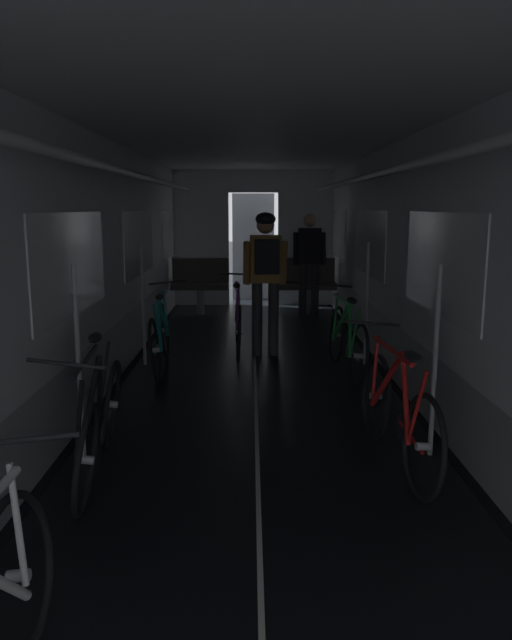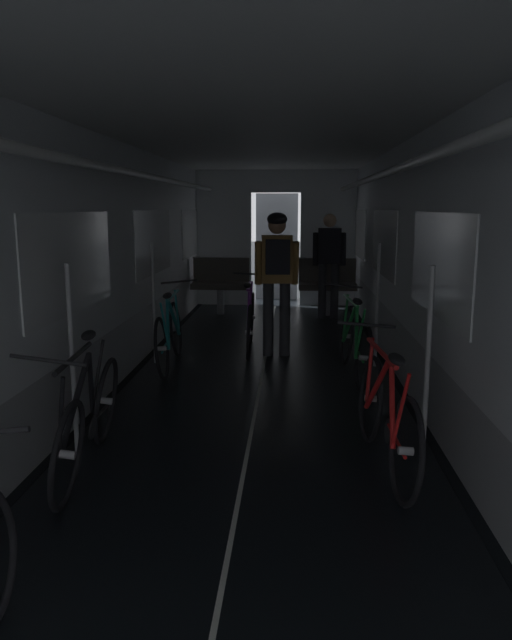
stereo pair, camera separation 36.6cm
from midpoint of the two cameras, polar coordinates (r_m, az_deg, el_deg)
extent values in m
cube|color=black|center=(5.81, -12.23, -7.53)|extent=(0.08, 11.50, 0.01)
cube|color=black|center=(5.74, 16.28, -7.94)|extent=(0.08, 11.50, 0.01)
cube|color=beige|center=(5.60, 1.93, -7.98)|extent=(0.03, 11.27, 0.00)
cube|color=#9EA0A5|center=(5.75, -13.31, -4.67)|extent=(0.12, 11.50, 0.60)
cube|color=silver|center=(5.56, -13.85, 7.59)|extent=(0.12, 11.50, 1.85)
cube|color=white|center=(5.01, -14.99, 5.23)|extent=(0.02, 1.90, 0.80)
cube|color=white|center=(7.78, -8.30, 7.27)|extent=(0.02, 1.90, 0.80)
cube|color=white|center=(10.61, -5.12, 8.20)|extent=(0.02, 1.90, 0.80)
cube|color=yellow|center=(5.46, -13.42, 5.72)|extent=(0.01, 0.20, 0.28)
cylinder|color=white|center=(5.47, -10.62, 13.70)|extent=(0.07, 11.04, 0.07)
cylinder|color=#B7BABF|center=(4.52, -14.78, -3.68)|extent=(0.04, 0.04, 1.40)
cylinder|color=#B7BABF|center=(6.99, -8.16, 1.54)|extent=(0.04, 0.04, 1.40)
cube|color=#9EA0A5|center=(5.68, 17.43, -5.08)|extent=(0.12, 11.50, 0.60)
cube|color=silver|center=(5.49, 18.14, 7.34)|extent=(0.12, 11.50, 1.85)
cube|color=white|center=(4.93, 18.94, 4.93)|extent=(0.02, 1.90, 0.80)
cube|color=white|center=(7.73, 13.35, 7.08)|extent=(0.02, 1.90, 0.80)
cube|color=white|center=(10.57, 10.72, 8.05)|extent=(0.02, 1.90, 0.80)
cube|color=yellow|center=(5.66, 16.93, 5.72)|extent=(0.01, 0.20, 0.28)
cylinder|color=white|center=(5.41, 14.91, 13.56)|extent=(0.07, 11.04, 0.07)
cylinder|color=#B7BABF|center=(4.44, 18.20, -4.11)|extent=(0.04, 0.04, 1.40)
cylinder|color=#B7BABF|center=(6.94, 12.86, 1.32)|extent=(0.04, 0.04, 1.40)
cube|color=silver|center=(11.18, -2.09, 7.72)|extent=(1.00, 0.12, 2.45)
cube|color=silver|center=(11.16, 7.75, 7.62)|extent=(1.00, 0.12, 2.45)
cube|color=silver|center=(11.13, 2.88, 12.98)|extent=(0.90, 0.12, 0.40)
cube|color=#4C4F54|center=(11.84, 2.86, 6.90)|extent=(0.81, 0.04, 2.05)
cube|color=white|center=(5.36, 2.11, 18.34)|extent=(3.14, 11.62, 0.12)
cylinder|color=gray|center=(10.23, -2.35, 1.79)|extent=(0.12, 0.12, 0.44)
cube|color=#47423D|center=(10.19, -2.36, 3.29)|extent=(0.96, 0.44, 0.10)
cube|color=#47423D|center=(10.35, -2.26, 4.79)|extent=(0.96, 0.08, 0.40)
torus|color=gray|center=(10.42, -4.62, 5.91)|extent=(0.14, 0.14, 0.02)
cylinder|color=gray|center=(10.21, 7.76, 1.68)|extent=(0.12, 0.12, 0.44)
cube|color=#47423D|center=(10.17, 7.80, 3.18)|extent=(0.96, 0.44, 0.10)
cube|color=#47423D|center=(10.33, 7.76, 4.69)|extent=(0.96, 0.08, 0.40)
torus|color=gray|center=(10.32, 5.38, 5.85)|extent=(0.14, 0.14, 0.02)
torus|color=black|center=(6.05, 11.84, -3.53)|extent=(0.15, 0.68, 0.67)
cylinder|color=#B2B2B7|center=(6.05, 11.84, -3.53)|extent=(0.10, 0.06, 0.06)
torus|color=black|center=(7.02, 10.06, -1.51)|extent=(0.15, 0.68, 0.67)
cylinder|color=#B2B2B7|center=(7.02, 10.06, -1.51)|extent=(0.10, 0.06, 0.06)
cylinder|color=#1E8438|center=(6.67, 10.43, -0.24)|extent=(0.13, 0.54, 0.56)
cylinder|color=#1E8438|center=(6.28, 11.15, -0.94)|extent=(0.07, 0.35, 0.55)
cylinder|color=#1E8438|center=(6.47, 10.55, 1.79)|extent=(0.10, 0.82, 0.04)
cylinder|color=#1E8438|center=(6.06, 11.57, -1.16)|extent=(0.08, 0.16, 0.49)
cylinder|color=#1E8438|center=(6.27, 11.41, -3.23)|extent=(0.06, 0.45, 0.07)
cylinder|color=#1E8438|center=(6.94, 9.97, 0.38)|extent=(0.07, 0.09, 0.49)
cylinder|color=black|center=(6.49, 11.01, -2.95)|extent=(0.04, 0.17, 0.17)
ellipsoid|color=black|center=(6.05, 11.30, 1.73)|extent=(0.11, 0.25, 0.07)
cylinder|color=black|center=(6.91, 9.76, 3.20)|extent=(0.44, 0.06, 0.07)
torus|color=black|center=(6.36, -7.27, -2.71)|extent=(0.13, 0.67, 0.67)
cylinder|color=#B2B2B7|center=(6.36, -7.27, -2.71)|extent=(0.10, 0.05, 0.06)
torus|color=black|center=(7.34, -6.18, -0.88)|extent=(0.13, 0.67, 0.67)
cylinder|color=#B2B2B7|center=(7.34, -6.18, -0.88)|extent=(0.10, 0.05, 0.06)
cylinder|color=teal|center=(6.99, -6.35, 0.37)|extent=(0.07, 0.54, 0.56)
cylinder|color=teal|center=(6.59, -6.78, -0.27)|extent=(0.10, 0.34, 0.55)
cylinder|color=teal|center=(6.80, -6.34, 2.32)|extent=(0.08, 0.82, 0.04)
cylinder|color=teal|center=(6.37, -7.02, -0.45)|extent=(0.07, 0.17, 0.49)
cylinder|color=teal|center=(6.58, -7.02, -2.45)|extent=(0.05, 0.45, 0.07)
cylinder|color=teal|center=(7.27, -6.06, 0.94)|extent=(0.08, 0.09, 0.49)
cylinder|color=black|center=(6.80, -6.78, -2.20)|extent=(0.04, 0.17, 0.17)
ellipsoid|color=black|center=(6.37, -6.76, 2.29)|extent=(0.11, 0.24, 0.07)
cylinder|color=black|center=(7.24, -5.83, 3.63)|extent=(0.44, 0.05, 0.07)
torus|color=black|center=(4.74, -11.83, -7.51)|extent=(0.18, 0.68, 0.67)
cylinder|color=#B2B2B7|center=(4.74, -11.83, -7.51)|extent=(0.10, 0.06, 0.06)
torus|color=black|center=(3.81, -14.72, -12.25)|extent=(0.18, 0.68, 0.67)
cylinder|color=#B2B2B7|center=(3.81, -14.72, -12.25)|extent=(0.10, 0.06, 0.06)
cylinder|color=black|center=(4.03, -14.24, -7.65)|extent=(0.08, 0.55, 0.56)
cylinder|color=black|center=(4.41, -13.04, -5.99)|extent=(0.13, 0.34, 0.55)
cylinder|color=black|center=(4.11, -14.43, -3.48)|extent=(0.10, 0.82, 0.04)
cylinder|color=black|center=(4.61, -12.52, -4.94)|extent=(0.08, 0.17, 0.49)
cylinder|color=black|center=(4.54, -12.31, -8.66)|extent=(0.07, 0.45, 0.07)
cylinder|color=black|center=(3.76, -15.29, -8.67)|extent=(0.10, 0.08, 0.49)
cylinder|color=black|center=(4.34, -12.84, -9.91)|extent=(0.05, 0.17, 0.17)
ellipsoid|color=black|center=(4.51, -13.32, -1.42)|extent=(0.12, 0.25, 0.07)
cylinder|color=black|center=(3.66, -16.35, -3.72)|extent=(0.44, 0.06, 0.09)
torus|color=black|center=(3.89, 16.66, -11.81)|extent=(0.15, 0.68, 0.67)
cylinder|color=#B2B2B7|center=(3.89, 16.66, -11.81)|extent=(0.10, 0.06, 0.06)
torus|color=black|center=(4.81, 12.94, -7.27)|extent=(0.15, 0.68, 0.67)
cylinder|color=#B2B2B7|center=(4.81, 12.94, -7.27)|extent=(0.10, 0.06, 0.06)
cylinder|color=red|center=(4.45, 13.81, -5.82)|extent=(0.13, 0.54, 0.56)
cylinder|color=red|center=(4.08, 15.30, -7.43)|extent=(0.06, 0.35, 0.55)
cylinder|color=red|center=(4.23, 14.20, -2.98)|extent=(0.11, 0.82, 0.04)
cylinder|color=red|center=(3.86, 16.24, -8.13)|extent=(0.08, 0.16, 0.49)
cylinder|color=red|center=(4.10, 15.70, -10.93)|extent=(0.06, 0.45, 0.07)
cylinder|color=red|center=(4.71, 12.90, -4.59)|extent=(0.07, 0.09, 0.49)
cylinder|color=black|center=(4.31, 14.83, -10.13)|extent=(0.04, 0.17, 0.17)
ellipsoid|color=black|center=(3.82, 15.87, -3.62)|extent=(0.11, 0.25, 0.07)
cylinder|color=black|center=(4.65, 12.66, -0.47)|extent=(0.44, 0.06, 0.06)
cylinder|color=#2D2D33|center=(7.32, 2.60, 0.07)|extent=(0.13, 0.13, 0.90)
cylinder|color=#2D2D33|center=(7.34, 4.16, 0.07)|extent=(0.13, 0.13, 0.90)
cube|color=olive|center=(7.23, 3.45, 5.77)|extent=(0.38, 0.25, 0.56)
cylinder|color=olive|center=(7.24, 1.69, 5.39)|extent=(0.11, 0.20, 0.53)
cylinder|color=olive|center=(7.27, 5.17, 5.38)|extent=(0.11, 0.20, 0.53)
sphere|color=#9E7051|center=(7.21, 3.48, 8.94)|extent=(0.21, 0.21, 0.21)
ellipsoid|color=black|center=(7.20, 3.49, 9.49)|extent=(0.26, 0.30, 0.16)
cube|color=black|center=(7.06, 3.56, 5.97)|extent=(0.29, 0.18, 0.40)
torus|color=black|center=(7.10, 0.81, -1.20)|extent=(0.09, 0.67, 0.67)
cylinder|color=#B2B2B7|center=(7.10, 0.81, -1.20)|extent=(0.09, 0.05, 0.05)
torus|color=black|center=(8.10, 0.91, 0.28)|extent=(0.09, 0.67, 0.67)
cylinder|color=#B2B2B7|center=(8.10, 0.91, 0.28)|extent=(0.09, 0.05, 0.05)
cylinder|color=purple|center=(7.75, 0.82, 1.46)|extent=(0.08, 0.54, 0.56)
cylinder|color=purple|center=(7.35, 0.77, 0.95)|extent=(0.05, 0.34, 0.55)
cylinder|color=purple|center=(7.56, 0.72, 3.25)|extent=(0.06, 0.82, 0.04)
cylinder|color=purple|center=(7.12, 0.74, 0.82)|extent=(0.05, 0.16, 0.49)
cylinder|color=purple|center=(7.33, 0.84, -1.01)|extent=(0.04, 0.45, 0.07)
cylinder|color=purple|center=(8.03, 0.84, 1.94)|extent=(0.05, 0.09, 0.49)
cylinder|color=black|center=(7.55, 0.87, -0.84)|extent=(0.02, 0.17, 0.17)
ellipsoid|color=black|center=(7.13, 0.65, 3.29)|extent=(0.10, 0.24, 0.06)
cylinder|color=black|center=(8.01, 0.74, 4.38)|extent=(0.44, 0.04, 0.04)
cylinder|color=#2D2D33|center=(9.89, 8.50, 2.72)|extent=(0.13, 0.13, 0.90)
cylinder|color=#2D2D33|center=(9.87, 7.34, 2.73)|extent=(0.13, 0.13, 0.90)
cube|color=black|center=(9.81, 8.03, 6.95)|extent=(0.36, 0.22, 0.56)
cylinder|color=black|center=(9.81, 9.32, 6.63)|extent=(0.09, 0.20, 0.53)
cylinder|color=black|center=(9.77, 6.73, 6.68)|extent=(0.09, 0.20, 0.53)
sphere|color=tan|center=(9.79, 8.09, 9.29)|extent=(0.21, 0.21, 0.21)
camera|label=1|loc=(0.18, -88.03, 0.37)|focal=33.86mm
camera|label=2|loc=(0.18, 91.97, -0.37)|focal=33.86mm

